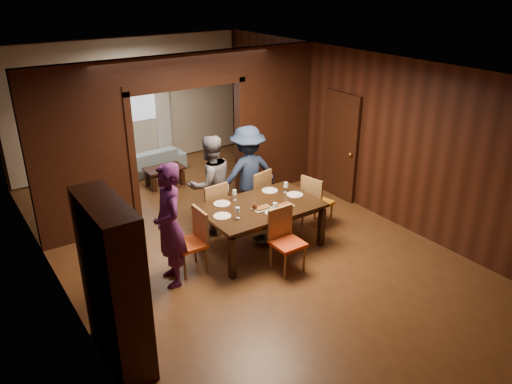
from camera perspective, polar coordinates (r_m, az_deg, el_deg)
floor at (r=8.38m, az=-2.20°, el=-5.84°), size 9.00×9.00×0.00m
ceiling at (r=7.39m, az=-2.56°, el=14.11°), size 5.50×9.00×0.02m
room_walls at (r=9.32m, az=-8.57°, el=7.11°), size 5.52×9.01×2.90m
person_purple at (r=7.06m, az=-9.88°, el=-3.79°), size 0.54×0.73×1.83m
person_grey at (r=8.47m, az=-5.22°, el=0.88°), size 0.84×0.66×1.71m
person_navy at (r=8.86m, az=-0.95°, el=2.13°), size 1.17×0.74×1.73m
sofa at (r=11.39m, az=-12.96°, el=3.37°), size 1.95×0.86×0.56m
serving_bowl at (r=8.02m, az=0.76°, el=-0.83°), size 0.30×0.30×0.07m
dining_table at (r=8.07m, az=0.55°, el=-3.96°), size 1.87×1.17×0.76m
coffee_table at (r=10.69m, az=-10.39°, el=1.77°), size 0.80×0.50×0.40m
chair_left at (r=7.48m, az=-7.65°, el=-5.72°), size 0.44×0.44×0.97m
chair_right at (r=8.78m, az=7.07°, el=-1.01°), size 0.53×0.53×0.97m
chair_far_l at (r=8.49m, az=-5.24°, el=-1.82°), size 0.47×0.47×0.97m
chair_far_r at (r=8.96m, az=-0.20°, el=-0.28°), size 0.53×0.53×0.97m
chair_near at (r=7.44m, az=3.65°, el=-5.67°), size 0.44×0.44×0.97m
hutch at (r=5.80m, az=-15.96°, el=-10.07°), size 0.40×1.20×2.00m
door_right at (r=9.85m, az=9.59°, el=5.17°), size 0.06×0.90×2.10m
window_far at (r=11.56m, az=-14.35°, el=10.90°), size 1.20×0.03×1.30m
curtain_left at (r=11.41m, az=-17.58°, el=8.02°), size 0.35×0.06×2.40m
curtain_right at (r=11.90m, az=-10.66°, el=9.34°), size 0.35×0.06×2.40m
plate_left at (r=7.56m, az=-3.89°, el=-2.76°), size 0.27×0.27×0.01m
plate_far_l at (r=7.96m, az=-3.92°, el=-1.34°), size 0.27×0.27×0.01m
plate_far_r at (r=8.42m, az=1.58°, el=0.17°), size 0.27×0.27×0.01m
plate_right at (r=8.29m, az=4.45°, el=-0.30°), size 0.27×0.27×0.01m
plate_near at (r=7.67m, az=2.03°, el=-2.33°), size 0.27×0.27×0.01m
platter_a at (r=7.77m, az=0.70°, el=-1.86°), size 0.30×0.20×0.04m
platter_b at (r=7.86m, az=3.19°, el=-1.56°), size 0.30×0.20×0.04m
wineglass_left at (r=7.46m, az=-2.12°, el=-2.40°), size 0.08×0.08×0.18m
wineglass_far at (r=8.05m, az=-2.46°, el=-0.34°), size 0.08×0.08×0.18m
wineglass_right at (r=8.34m, az=3.43°, el=0.53°), size 0.08×0.08×0.18m
tumbler at (r=7.68m, az=2.19°, el=-1.74°), size 0.07×0.07×0.14m
condiment_jar at (r=7.73m, az=-0.15°, el=-1.69°), size 0.08×0.08×0.11m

